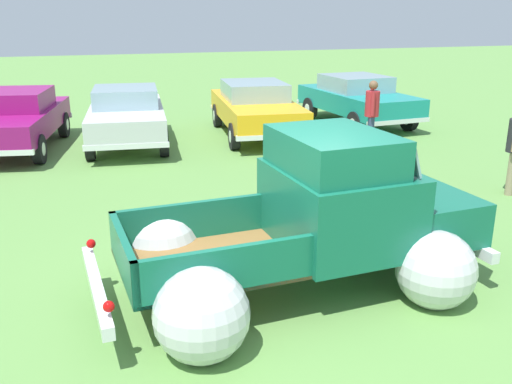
% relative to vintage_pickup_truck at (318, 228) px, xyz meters
% --- Properties ---
extents(ground_plane, '(80.00, 80.00, 0.00)m').
position_rel_vintage_pickup_truck_xyz_m(ground_plane, '(-0.39, -0.02, -0.76)').
color(ground_plane, '#609347').
extents(vintage_pickup_truck, '(4.72, 2.98, 1.96)m').
position_rel_vintage_pickup_truck_xyz_m(vintage_pickup_truck, '(0.00, 0.00, 0.00)').
color(vintage_pickup_truck, black).
rests_on(vintage_pickup_truck, ground).
extents(show_car_0, '(2.64, 4.69, 1.43)m').
position_rel_vintage_pickup_truck_xyz_m(show_car_0, '(-4.06, 8.80, 0.03)').
color(show_car_0, black).
rests_on(show_car_0, ground).
extents(show_car_1, '(2.28, 4.41, 1.43)m').
position_rel_vintage_pickup_truck_xyz_m(show_car_1, '(-1.44, 8.49, 0.02)').
color(show_car_1, black).
rests_on(show_car_1, ground).
extents(show_car_2, '(2.34, 4.76, 1.43)m').
position_rel_vintage_pickup_truck_xyz_m(show_car_2, '(1.97, 8.57, 0.03)').
color(show_car_2, black).
rests_on(show_car_2, ground).
extents(show_car_3, '(2.22, 4.36, 1.43)m').
position_rel_vintage_pickup_truck_xyz_m(show_car_3, '(5.32, 9.15, 0.03)').
color(show_car_3, black).
rests_on(show_car_3, ground).
extents(spectator_1, '(0.45, 0.52, 1.67)m').
position_rel_vintage_pickup_truck_xyz_m(spectator_1, '(4.18, 6.23, 0.19)').
color(spectator_1, navy).
rests_on(spectator_1, ground).
extents(lane_cone_0, '(0.36, 0.36, 0.63)m').
position_rel_vintage_pickup_truck_xyz_m(lane_cone_0, '(2.59, 2.46, -0.45)').
color(lane_cone_0, black).
rests_on(lane_cone_0, ground).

